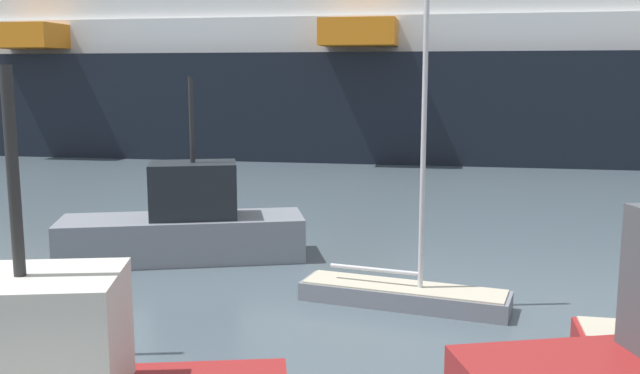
# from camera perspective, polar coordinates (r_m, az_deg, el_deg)

# --- Properties ---
(sailboat_4) EXTENTS (4.94, 2.04, 7.30)m
(sailboat_4) POSITION_cam_1_polar(r_m,az_deg,el_deg) (16.34, 6.87, -8.34)
(sailboat_4) COLOR gray
(sailboat_4) RESTS_ON ground_plane
(fishing_boat_3) EXTENTS (7.18, 4.11, 5.21)m
(fishing_boat_3) POSITION_cam_1_polar(r_m,az_deg,el_deg) (20.41, -10.93, -3.12)
(fishing_boat_3) COLOR gray
(fishing_boat_3) RESTS_ON ground_plane
(cruise_ship) EXTENTS (120.03, 19.99, 19.05)m
(cruise_ship) POSITION_cam_1_polar(r_m,az_deg,el_deg) (49.61, 16.54, 9.65)
(cruise_ship) COLOR black
(cruise_ship) RESTS_ON ground_plane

